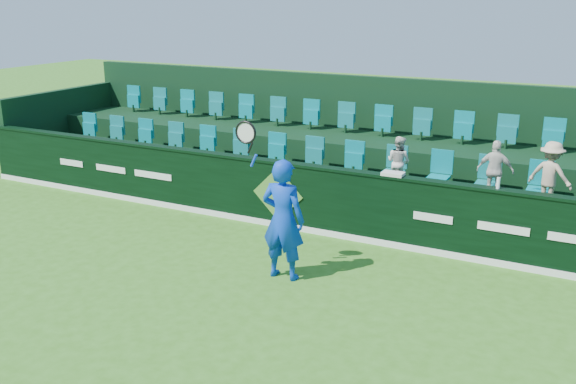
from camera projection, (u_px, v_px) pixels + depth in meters
The scene contains 13 objects.
ground at pixel (156, 307), 9.55m from camera, with size 60.00×60.00×0.00m, color #336C19.
sponsor_hoarding at pixel (281, 194), 12.76m from camera, with size 16.00×0.25×1.35m.
stand_tier_front at pixel (304, 193), 13.78m from camera, with size 16.00×2.00×0.80m, color black.
stand_tier_back at pixel (339, 162), 15.32m from camera, with size 16.00×1.80×1.30m, color black.
stand_rear at pixel (347, 136), 15.54m from camera, with size 16.00×4.10×2.60m.
seat_row_front at pixel (313, 157), 13.91m from camera, with size 13.50×0.50×0.60m, color #057B83.
seat_row_back at pixel (345, 121), 15.30m from camera, with size 13.50×0.50×0.60m, color #057B83.
tennis_player at pixel (283, 219), 10.30m from camera, with size 1.23×0.50×2.64m.
spectator_left at pixel (398, 162), 12.63m from camera, with size 0.50×0.39×1.03m, color silver.
spectator_middle at pixel (495, 171), 11.81m from camera, with size 0.66×0.28×1.13m, color silver.
spectator_right at pixel (550, 175), 11.39m from camera, with size 0.78×0.45×1.21m, color tan.
towel at pixel (393, 174), 11.55m from camera, with size 0.39×0.25×0.06m, color silver.
drinks_bottle at pixel (498, 183), 10.73m from camera, with size 0.06×0.06×0.19m, color white.
Camera 1 is at (5.70, -6.79, 4.43)m, focal length 40.00 mm.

